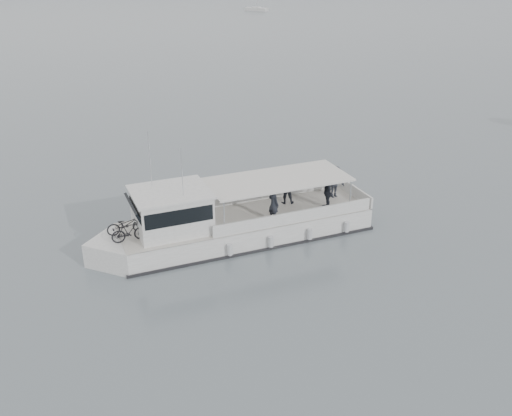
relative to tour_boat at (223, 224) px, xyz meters
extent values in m
plane|color=slate|center=(5.92, -2.29, -1.01)|extent=(1400.00, 1400.00, 0.00)
cube|color=white|center=(1.26, 0.23, -0.53)|extent=(13.25, 5.72, 1.39)
cube|color=white|center=(-5.05, -0.95, -0.53)|extent=(3.42, 3.42, 1.39)
cube|color=beige|center=(1.26, 0.23, 0.17)|extent=(13.25, 5.72, 0.06)
cube|color=black|center=(1.26, 0.23, -0.96)|extent=(13.48, 5.89, 0.19)
cube|color=white|center=(2.85, 2.21, 0.49)|extent=(8.43, 1.68, 0.64)
cube|color=white|center=(3.45, -1.03, 0.49)|extent=(8.43, 1.68, 0.64)
cube|color=white|center=(7.51, 1.40, 0.49)|extent=(0.73, 3.38, 0.64)
cube|color=white|center=(-2.53, -0.47, 1.13)|extent=(3.89, 3.47, 1.93)
cube|color=black|center=(-4.16, -0.78, 1.29)|extent=(1.08, 2.74, 1.24)
cube|color=black|center=(-2.53, -0.47, 1.45)|extent=(3.69, 3.47, 0.75)
cube|color=white|center=(-2.53, -0.47, 2.15)|extent=(4.14, 3.72, 0.11)
cube|color=silver|center=(2.94, 0.55, 1.93)|extent=(7.74, 4.49, 0.09)
cylinder|color=silver|center=(-0.15, -1.55, 1.05)|extent=(0.07, 0.07, 1.76)
cylinder|color=silver|center=(-0.70, 1.39, 1.05)|extent=(0.07, 0.07, 1.76)
cylinder|color=silver|center=(6.58, -0.30, 1.05)|extent=(0.07, 0.07, 1.76)
cylinder|color=silver|center=(6.03, 2.65, 1.05)|extent=(0.07, 0.07, 1.76)
cylinder|color=silver|center=(-3.33, 0.35, 3.54)|extent=(0.04, 0.04, 2.78)
cylinder|color=silver|center=(-1.97, -1.13, 3.32)|extent=(0.04, 0.04, 2.35)
cylinder|color=#B8BABE|center=(0.03, -1.91, -0.47)|extent=(0.30, 0.30, 0.53)
cylinder|color=#B8BABE|center=(2.13, -1.52, -0.47)|extent=(0.30, 0.30, 0.53)
cylinder|color=#B8BABE|center=(4.23, -1.13, -0.47)|extent=(0.30, 0.30, 0.53)
cylinder|color=#B8BABE|center=(6.34, -0.73, -0.47)|extent=(0.30, 0.30, 0.53)
imported|color=black|center=(-4.71, -0.45, 0.65)|extent=(1.92, 0.97, 0.96)
imported|color=black|center=(-4.55, -1.29, 0.68)|extent=(1.75, 0.78, 1.02)
imported|color=#23272F|center=(2.49, -0.52, 1.07)|extent=(0.69, 0.78, 1.80)
imported|color=#23272F|center=(3.64, 1.44, 1.07)|extent=(0.98, 0.82, 1.80)
imported|color=#23272F|center=(5.58, 0.39, 1.07)|extent=(0.53, 1.09, 1.80)
imported|color=#23272F|center=(6.44, 1.64, 1.07)|extent=(1.29, 0.94, 1.80)
cube|color=white|center=(26.17, 115.17, -0.71)|extent=(5.33, 4.86, 0.75)
cube|color=white|center=(26.17, 115.17, -0.39)|extent=(2.46, 2.41, 0.45)
camera|label=1|loc=(-3.69, -25.49, 12.59)|focal=40.00mm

